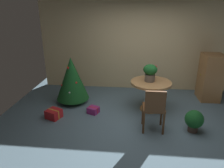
{
  "coord_description": "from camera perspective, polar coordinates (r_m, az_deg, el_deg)",
  "views": [
    {
      "loc": [
        -0.28,
        -3.9,
        2.39
      ],
      "look_at": [
        -0.69,
        0.27,
        0.81
      ],
      "focal_mm": 32.95,
      "sensor_mm": 36.0,
      "label": 1
    }
  ],
  "objects": [
    {
      "name": "back_wall_panel",
      "position": [
        6.2,
        8.29,
        10.3
      ],
      "size": [
        6.0,
        0.1,
        2.6
      ],
      "primitive_type": "cube",
      "color": "beige",
      "rests_on": "ground_plane"
    },
    {
      "name": "ground_plane",
      "position": [
        4.58,
        8.48,
        -11.07
      ],
      "size": [
        6.6,
        6.6,
        0.0
      ],
      "primitive_type": "plane",
      "color": "slate"
    },
    {
      "name": "potted_plant",
      "position": [
        4.5,
        21.81,
        -9.27
      ],
      "size": [
        0.37,
        0.37,
        0.46
      ],
      "color": "#4C382D",
      "rests_on": "ground_plane"
    },
    {
      "name": "holiday_tree",
      "position": [
        5.38,
        -11.08,
        1.54
      ],
      "size": [
        0.84,
        0.84,
        1.22
      ],
      "color": "brown",
      "rests_on": "ground_plane"
    },
    {
      "name": "wooden_cabinet",
      "position": [
        6.09,
        25.61,
        1.69
      ],
      "size": [
        0.53,
        0.61,
        1.25
      ],
      "color": "#9E6B3D",
      "rests_on": "ground_plane"
    },
    {
      "name": "wooden_chair_near",
      "position": [
        4.15,
        11.61,
        -6.38
      ],
      "size": [
        0.43,
        0.4,
        0.92
      ],
      "color": "brown",
      "rests_on": "ground_plane"
    },
    {
      "name": "gift_box_purple",
      "position": [
        4.97,
        -5.22,
        -7.22
      ],
      "size": [
        0.31,
        0.3,
        0.15
      ],
      "color": "#9E287A",
      "rests_on": "ground_plane"
    },
    {
      "name": "round_dining_table",
      "position": [
        5.0,
        10.63,
        -1.59
      ],
      "size": [
        0.96,
        0.96,
        0.74
      ],
      "color": "#B27F4C",
      "rests_on": "ground_plane"
    },
    {
      "name": "flower_vase",
      "position": [
        4.88,
        10.57,
        3.36
      ],
      "size": [
        0.33,
        0.33,
        0.41
      ],
      "color": "#665B51",
      "rests_on": "round_dining_table"
    },
    {
      "name": "gift_box_red",
      "position": [
        4.92,
        -15.84,
        -7.97
      ],
      "size": [
        0.39,
        0.38,
        0.2
      ],
      "color": "red",
      "rests_on": "ground_plane"
    }
  ]
}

